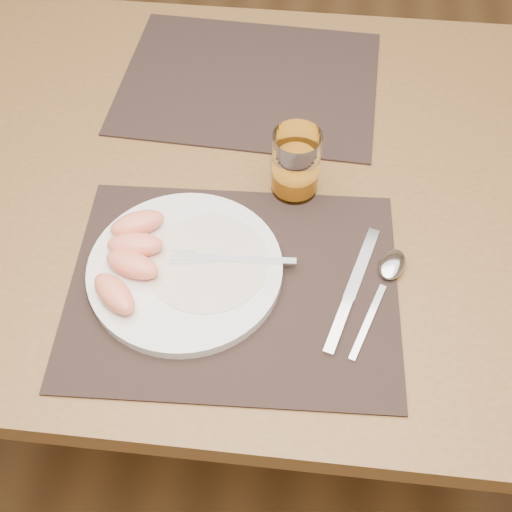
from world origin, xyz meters
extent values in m
plane|color=brown|center=(0.00, 0.00, 0.00)|extent=(5.00, 5.00, 0.00)
cube|color=brown|center=(0.00, 0.00, 0.73)|extent=(1.40, 0.90, 0.04)
cylinder|color=brown|center=(-0.62, 0.37, 0.35)|extent=(0.06, 0.06, 0.71)
cube|color=#2C201C|center=(0.00, -0.22, 0.75)|extent=(0.47, 0.37, 0.00)
cube|color=#2C201C|center=(-0.03, 0.22, 0.75)|extent=(0.47, 0.37, 0.00)
cylinder|color=white|center=(-0.07, -0.21, 0.76)|extent=(0.27, 0.27, 0.02)
cylinder|color=white|center=(-0.04, -0.20, 0.77)|extent=(0.17, 0.17, 0.00)
cube|color=silver|center=(0.02, -0.19, 0.77)|extent=(0.12, 0.02, 0.00)
cube|color=silver|center=(-0.05, -0.19, 0.77)|extent=(0.03, 0.02, 0.00)
cube|color=silver|center=(-0.07, -0.19, 0.77)|extent=(0.04, 0.03, 0.00)
cube|color=silver|center=(0.17, -0.16, 0.76)|extent=(0.05, 0.13, 0.00)
cube|color=silver|center=(0.14, -0.27, 0.76)|extent=(0.04, 0.09, 0.01)
cube|color=silver|center=(0.18, -0.26, 0.76)|extent=(0.05, 0.12, 0.00)
ellipsoid|color=silver|center=(0.22, -0.16, 0.76)|extent=(0.05, 0.07, 0.01)
cylinder|color=white|center=(0.07, -0.03, 0.81)|extent=(0.07, 0.07, 0.11)
cylinder|color=orange|center=(0.07, -0.03, 0.77)|extent=(0.06, 0.06, 0.03)
ellipsoid|color=#FF8E68|center=(-0.15, -0.27, 0.79)|extent=(0.08, 0.08, 0.03)
ellipsoid|color=#FF8E68|center=(-0.14, -0.22, 0.79)|extent=(0.09, 0.06, 0.03)
ellipsoid|color=#FF8E68|center=(-0.14, -0.19, 0.79)|extent=(0.08, 0.05, 0.03)
ellipsoid|color=#FF8E68|center=(-0.15, -0.15, 0.79)|extent=(0.09, 0.07, 0.03)
camera|label=1|loc=(0.08, -0.71, 1.49)|focal=45.00mm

